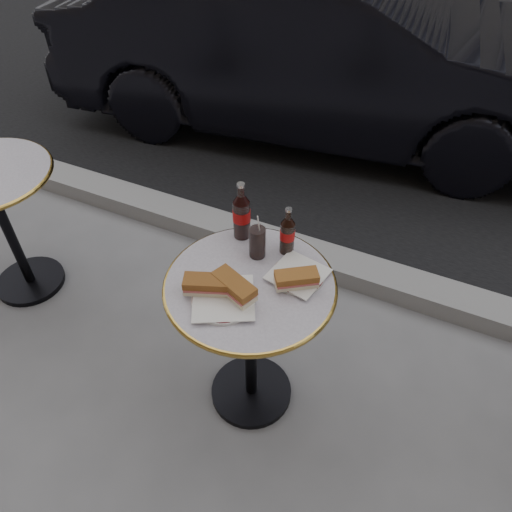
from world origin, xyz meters
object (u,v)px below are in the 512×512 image
at_px(parked_car, 324,47).
at_px(plate_right, 298,275).
at_px(cola_bottle_left, 241,211).
at_px(bistro_table, 251,345).
at_px(cola_glass, 257,242).
at_px(cola_bottle_right, 288,230).
at_px(plate_left, 223,300).

bearing_deg(parked_car, plate_right, -170.53).
bearing_deg(cola_bottle_left, bistro_table, -57.39).
distance_m(plate_right, cola_glass, 0.19).
bearing_deg(parked_car, cola_bottle_right, -171.88).
distance_m(bistro_table, cola_bottle_left, 0.55).
relative_size(plate_right, cola_bottle_left, 0.78).
bearing_deg(cola_bottle_left, plate_right, -22.35).
xyz_separation_m(bistro_table, cola_glass, (-0.04, 0.14, 0.43)).
bearing_deg(cola_bottle_right, parked_car, 105.75).
distance_m(cola_bottle_left, cola_glass, 0.14).
height_order(bistro_table, plate_left, plate_left).
distance_m(cola_bottle_left, parked_car, 2.23).
bearing_deg(bistro_table, cola_bottle_left, 122.61).
bearing_deg(bistro_table, plate_right, 35.43).
bearing_deg(bistro_table, cola_glass, 104.71).
bearing_deg(plate_left, parked_car, 101.68).
height_order(cola_glass, parked_car, parked_car).
height_order(plate_left, plate_right, plate_left).
bearing_deg(plate_left, cola_bottle_left, 105.70).
distance_m(bistro_table, plate_right, 0.41).
bearing_deg(plate_right, cola_glass, 167.52).
bearing_deg(cola_glass, plate_left, -91.84).
height_order(cola_bottle_left, cola_glass, cola_bottle_left).
relative_size(bistro_table, parked_car, 0.19).
relative_size(plate_left, plate_right, 1.15).
relative_size(plate_right, parked_car, 0.05).
bearing_deg(bistro_table, cola_bottle_right, 75.61).
bearing_deg(plate_right, bistro_table, -144.57).
bearing_deg(cola_bottle_left, plate_left, -74.30).
height_order(plate_left, cola_bottle_left, cola_bottle_left).
bearing_deg(parked_car, cola_glass, -174.47).
xyz_separation_m(plate_right, cola_bottle_right, (-0.09, 0.11, 0.10)).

